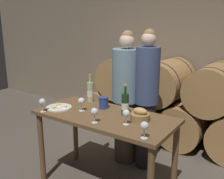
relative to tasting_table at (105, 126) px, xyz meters
The scene contains 15 objects.
stone_wall_back 2.40m from the tasting_table, 90.00° to the left, with size 10.00×0.12×3.20m.
barrel_stack 1.69m from the tasting_table, 90.00° to the left, with size 2.91×0.92×1.30m.
tasting_table is the anchor object (origin of this frame).
person_left 0.71m from the tasting_table, 101.48° to the left, with size 0.38×0.38×1.77m.
person_right 0.72m from the tasting_table, 76.76° to the left, with size 0.30×0.30×1.80m.
wine_bottle_red 0.33m from the tasting_table, 33.50° to the left, with size 0.08×0.08×0.34m.
wine_bottle_white 0.57m from the tasting_table, 145.81° to the left, with size 0.08×0.08×0.35m.
blue_crock 0.29m from the tasting_table, 128.87° to the left, with size 0.11×0.11×0.14m.
bread_basket 0.44m from the tasting_table, ahead, with size 0.20×0.20×0.13m.
cheese_plate 0.60m from the tasting_table, 167.85° to the right, with size 0.30×0.30×0.04m.
wine_glass_far_left 0.74m from the tasting_table, 153.13° to the right, with size 0.07×0.07×0.15m.
wine_glass_left 0.38m from the tasting_table, behind, with size 0.07×0.07×0.15m.
wine_glass_center 0.35m from the tasting_table, 77.82° to the right, with size 0.07×0.07×0.15m.
wine_glass_right 0.43m from the tasting_table, 17.91° to the right, with size 0.07×0.07×0.15m.
wine_glass_far_right 0.73m from the tasting_table, 24.65° to the right, with size 0.07×0.07×0.15m.
Camera 1 is at (1.57, -2.17, 1.90)m, focal length 42.00 mm.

